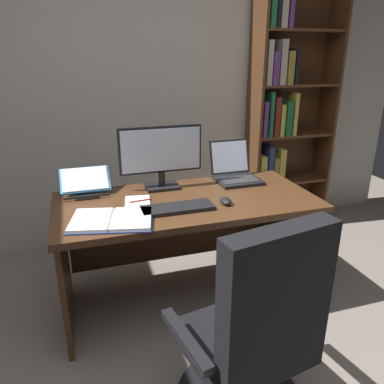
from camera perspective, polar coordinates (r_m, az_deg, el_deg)
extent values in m
cube|color=#B2ADA3|center=(3.27, -8.08, 16.18)|extent=(5.02, 0.12, 2.73)
cube|color=#4C2D19|center=(2.35, -0.80, -1.54)|extent=(1.61, 0.75, 0.04)
cube|color=#4C2D19|center=(2.44, -18.69, -11.62)|extent=(0.03, 0.69, 0.70)
cube|color=#4C2D19|center=(2.80, 14.57, -6.76)|extent=(0.03, 0.69, 0.70)
cube|color=#4C2D19|center=(2.80, -2.85, -5.33)|extent=(1.49, 0.03, 0.49)
cube|color=#4C2D19|center=(3.39, 9.44, 11.87)|extent=(0.02, 0.28, 2.22)
cube|color=#4C2D19|center=(3.79, 19.88, 11.83)|extent=(0.02, 0.28, 2.22)
cube|color=#4C2D19|center=(3.69, 13.83, 12.24)|extent=(0.77, 0.01, 2.22)
cube|color=#4C2D19|center=(3.88, 13.48, -4.29)|extent=(0.72, 0.26, 0.02)
cube|color=#195633|center=(3.65, 9.68, -3.07)|extent=(0.05, 0.19, 0.28)
cube|color=#195633|center=(3.68, 10.55, -2.66)|extent=(0.04, 0.21, 0.31)
cube|color=navy|center=(3.70, 11.40, -2.09)|extent=(0.06, 0.22, 0.37)
cube|color=black|center=(3.73, 12.10, -2.53)|extent=(0.03, 0.20, 0.30)
cube|color=black|center=(3.76, 12.68, -2.94)|extent=(0.05, 0.20, 0.23)
cube|color=#195633|center=(3.75, 13.68, -1.97)|extent=(0.03, 0.16, 0.37)
cube|color=#4C2D19|center=(3.72, 14.03, 1.85)|extent=(0.72, 0.26, 0.02)
cube|color=gold|center=(3.49, 10.24, 3.37)|extent=(0.06, 0.16, 0.26)
cube|color=navy|center=(3.52, 11.23, 4.16)|extent=(0.05, 0.18, 0.35)
cube|color=olive|center=(3.58, 11.89, 3.47)|extent=(0.05, 0.22, 0.24)
cube|color=gold|center=(3.57, 12.99, 4.00)|extent=(0.06, 0.16, 0.32)
cube|color=#4C2D19|center=(3.61, 14.63, 8.46)|extent=(0.72, 0.26, 0.02)
cube|color=#512D66|center=(3.39, 10.49, 10.84)|extent=(0.04, 0.18, 0.31)
cube|color=#195633|center=(3.43, 11.18, 11.56)|extent=(0.03, 0.23, 0.38)
cube|color=maroon|center=(3.44, 12.11, 11.17)|extent=(0.04, 0.20, 0.34)
cube|color=gold|center=(3.48, 12.82, 10.68)|extent=(0.04, 0.21, 0.28)
cube|color=#195633|center=(3.50, 13.86, 10.83)|extent=(0.06, 0.18, 0.30)
cube|color=gold|center=(3.52, 14.82, 11.38)|extent=(0.03, 0.17, 0.37)
cube|color=#4C2D19|center=(3.55, 15.28, 15.39)|extent=(0.72, 0.26, 0.02)
cube|color=gray|center=(3.35, 11.05, 18.66)|extent=(0.04, 0.19, 0.35)
cube|color=#512D66|center=(3.37, 12.03, 17.86)|extent=(0.05, 0.16, 0.26)
cube|color=gray|center=(3.42, 12.94, 18.61)|extent=(0.06, 0.21, 0.36)
cube|color=olive|center=(3.43, 14.17, 17.78)|extent=(0.06, 0.16, 0.27)
cube|color=black|center=(3.49, 14.82, 17.90)|extent=(0.03, 0.21, 0.29)
cube|color=#4C2D19|center=(3.54, 15.99, 22.45)|extent=(0.72, 0.26, 0.02)
cube|color=#195633|center=(3.37, 11.46, 25.33)|extent=(0.05, 0.21, 0.26)
cube|color=black|center=(3.38, 12.43, 25.45)|extent=(0.03, 0.18, 0.28)
cube|color=gray|center=(3.40, 13.26, 25.26)|extent=(0.05, 0.17, 0.27)
cube|color=#512D66|center=(3.44, 14.26, 25.66)|extent=(0.04, 0.18, 0.33)
cylinder|color=black|center=(1.96, 7.20, -25.44)|extent=(0.06, 0.06, 0.30)
cube|color=black|center=(1.83, 7.47, -21.41)|extent=(0.58, 0.56, 0.07)
cube|color=black|center=(1.50, 12.62, -15.99)|extent=(0.49, 0.18, 0.61)
cube|color=black|center=(1.64, -0.99, -21.39)|extent=(0.12, 0.39, 0.04)
cube|color=black|center=(1.90, 14.87, -15.45)|extent=(0.12, 0.39, 0.04)
cube|color=black|center=(2.54, -4.57, 0.84)|extent=(0.22, 0.16, 0.02)
cylinder|color=black|center=(2.52, -4.60, 2.02)|extent=(0.04, 0.04, 0.09)
cube|color=black|center=(2.47, -4.78, 6.45)|extent=(0.55, 0.02, 0.31)
cube|color=silver|center=(2.45, -4.67, 6.34)|extent=(0.52, 0.00, 0.28)
cube|color=black|center=(2.67, 7.00, 1.75)|extent=(0.30, 0.26, 0.02)
cube|color=#2D2D30|center=(2.65, 7.18, 1.88)|extent=(0.26, 0.14, 0.00)
cube|color=black|center=(2.77, 5.71, 5.35)|extent=(0.30, 0.08, 0.24)
cube|color=silver|center=(2.77, 5.74, 5.35)|extent=(0.27, 0.06, 0.21)
cube|color=black|center=(2.18, -2.21, -2.44)|extent=(0.42, 0.15, 0.02)
ellipsoid|color=black|center=(2.27, 5.12, -1.36)|extent=(0.06, 0.10, 0.04)
cube|color=black|center=(2.47, -15.64, -0.58)|extent=(0.14, 0.12, 0.01)
cube|color=black|center=(2.42, -15.62, -0.68)|extent=(0.28, 0.01, 0.01)
cube|color=#2D84C6|center=(2.52, -15.91, 1.80)|extent=(0.31, 0.17, 0.12)
cube|color=silver|center=(2.51, -15.92, 1.94)|extent=(0.29, 0.16, 0.11)
cube|color=navy|center=(2.10, -15.04, -4.38)|extent=(0.28, 0.34, 0.01)
cube|color=navy|center=(2.07, -9.04, -4.28)|extent=(0.28, 0.34, 0.01)
cube|color=silver|center=(2.09, -15.07, -4.09)|extent=(0.26, 0.32, 0.02)
cube|color=silver|center=(2.06, -9.06, -3.98)|extent=(0.26, 0.32, 0.02)
cylinder|color=#B7B7BC|center=(2.08, -12.08, -4.14)|extent=(0.08, 0.27, 0.02)
cube|color=silver|center=(2.30, -8.25, -1.56)|extent=(0.18, 0.23, 0.01)
cylinder|color=maroon|center=(2.30, -7.77, -1.30)|extent=(0.14, 0.03, 0.01)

